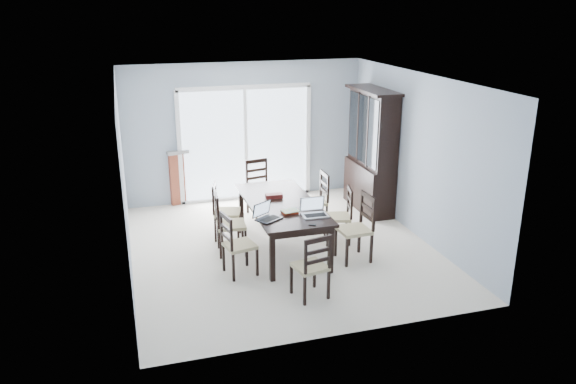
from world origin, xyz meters
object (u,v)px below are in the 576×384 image
object	(u,v)px
dining_table	(282,207)
game_box	(274,196)
chair_left_mid	(225,217)
laptop_dark	(269,216)
laptop_silver	(315,212)
chair_end_far	(259,181)
chair_left_far	(221,205)
china_hutch	(371,152)
hot_tub	(202,161)
chair_right_near	(360,220)
chair_right_mid	(343,209)
chair_left_near	(233,238)
cell_phone	(313,225)
chair_end_near	(314,260)
chair_right_far	(318,194)

from	to	relation	value
dining_table	game_box	size ratio (longest dim) A/B	8.51
chair_left_mid	laptop_dark	xyz separation A→B (m)	(0.50, -0.70, 0.22)
chair_left_mid	laptop_silver	world-z (taller)	chair_left_mid
chair_end_far	laptop_silver	distance (m)	2.32
chair_left_far	chair_left_mid	bearing A→B (deg)	10.35
dining_table	laptop_dark	bearing A→B (deg)	-120.03
china_hutch	hot_tub	bearing A→B (deg)	140.72
laptop_dark	game_box	world-z (taller)	laptop_dark
chair_left_mid	laptop_dark	world-z (taller)	chair_left_mid
chair_right_near	chair_right_mid	size ratio (longest dim) A/B	1.12
chair_right_mid	game_box	bearing A→B (deg)	89.49
chair_left_near	chair_end_far	world-z (taller)	chair_end_far
laptop_silver	china_hutch	bearing A→B (deg)	50.10
chair_right_mid	chair_left_far	bearing A→B (deg)	82.11
chair_end_far	laptop_dark	size ratio (longest dim) A/B	2.73
chair_left_far	chair_right_mid	xyz separation A→B (m)	(1.80, -0.71, -0.02)
chair_left_near	china_hutch	bearing A→B (deg)	111.96
chair_left_mid	laptop_dark	size ratio (longest dim) A/B	2.68
chair_end_far	cell_phone	size ratio (longest dim) A/B	11.03
chair_end_near	chair_end_far	distance (m)	3.24
game_box	hot_tub	world-z (taller)	hot_tub
chair_right_mid	laptop_silver	world-z (taller)	chair_right_mid
china_hutch	chair_end_near	xyz separation A→B (m)	(-2.07, -2.88, -0.53)
chair_left_near	chair_left_mid	bearing A→B (deg)	167.20
hot_tub	chair_left_far	bearing A→B (deg)	-91.99
chair_left_near	chair_right_far	size ratio (longest dim) A/B	0.97
chair_left_near	chair_left_far	xyz separation A→B (m)	(0.07, 1.35, 0.01)
chair_left_far	hot_tub	world-z (taller)	chair_left_far
chair_end_near	laptop_dark	world-z (taller)	chair_end_near
chair_right_far	chair_right_mid	bearing A→B (deg)	-167.90
chair_end_near	hot_tub	world-z (taller)	hot_tub
cell_phone	chair_end_far	bearing A→B (deg)	125.67
chair_left_mid	cell_phone	distance (m)	1.48
chair_left_mid	dining_table	bearing A→B (deg)	90.42
china_hutch	chair_left_far	world-z (taller)	china_hutch
chair_end_far	laptop_dark	bearing A→B (deg)	68.58
chair_right_far	hot_tub	distance (m)	3.17
chair_left_far	laptop_silver	world-z (taller)	chair_left_far
chair_right_near	laptop_dark	distance (m)	1.37
chair_left_far	dining_table	bearing A→B (deg)	65.77
chair_right_far	china_hutch	bearing A→B (deg)	-64.69
laptop_dark	dining_table	bearing A→B (deg)	27.73
cell_phone	hot_tub	bearing A→B (deg)	134.11
laptop_silver	hot_tub	xyz separation A→B (m)	(-1.00, 4.17, -0.29)
chair_left_mid	chair_left_far	size ratio (longest dim) A/B	1.04
chair_left_mid	chair_right_mid	world-z (taller)	chair_left_mid
laptop_dark	cell_phone	bearing A→B (deg)	-68.22
chair_end_near	china_hutch	bearing A→B (deg)	42.63
chair_end_near	game_box	size ratio (longest dim) A/B	3.99
chair_left_near	hot_tub	size ratio (longest dim) A/B	0.44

